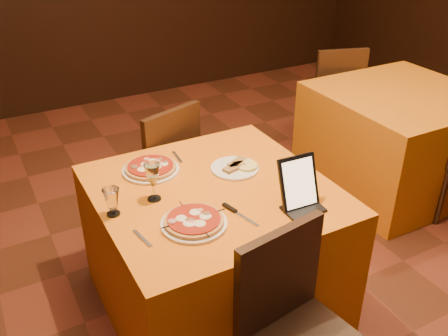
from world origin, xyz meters
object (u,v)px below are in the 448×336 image
chair_main_far (155,169)px  pizza_far (151,169)px  main_table (214,250)px  wine_glass (153,182)px  water_glass (112,202)px  chair_side_far (329,95)px  tablet (299,182)px  side_table (397,140)px  pizza_near (194,222)px

chair_main_far → pizza_far: bearing=50.0°
main_table → wine_glass: 0.55m
chair_main_far → wine_glass: bearing=51.3°
wine_glass → water_glass: wine_glass is taller
chair_side_far → pizza_far: size_ratio=3.12×
pizza_far → wine_glass: (-0.08, -0.26, 0.08)m
pizza_far → wine_glass: bearing=-107.6°
water_glass → tablet: 0.83m
main_table → side_table: size_ratio=1.00×
tablet → side_table: bearing=30.7°
side_table → wine_glass: wine_glass is taller
side_table → water_glass: water_glass is taller
pizza_far → tablet: (0.48, -0.61, 0.10)m
chair_side_far → pizza_near: size_ratio=3.15×
pizza_far → chair_main_far: bearing=68.5°
water_glass → chair_side_far: bearing=29.4°
side_table → tablet: tablet is taller
chair_main_far → water_glass: chair_main_far is taller
pizza_near → tablet: size_ratio=1.18×
pizza_near → wine_glass: bearing=105.4°
pizza_far → chair_side_far: bearing=26.7°
pizza_far → water_glass: bearing=-135.2°
side_table → pizza_near: size_ratio=3.80×
main_table → side_table: (1.81, 0.51, 0.00)m
chair_side_far → water_glass: 2.66m
chair_side_far → water_glass: chair_side_far is taller
chair_main_far → water_glass: 1.01m
pizza_near → pizza_far: 0.53m
chair_main_far → pizza_near: size_ratio=3.15×
wine_glass → main_table: bearing=-9.0°
pizza_near → pizza_far: size_ratio=0.99×
pizza_near → water_glass: size_ratio=2.22×
chair_side_far → wine_glass: wine_glass is taller
pizza_near → pizza_far: (0.01, 0.53, 0.00)m
main_table → water_glass: size_ratio=8.46×
main_table → chair_main_far: bearing=90.0°
wine_glass → water_glass: (-0.21, -0.03, -0.03)m
wine_glass → tablet: tablet is taller
main_table → side_table: 1.88m
pizza_near → side_table: bearing=20.0°
main_table → chair_side_far: 2.23m
chair_main_far → chair_side_far: size_ratio=1.00×
side_table → pizza_near: pizza_near is taller
side_table → chair_main_far: size_ratio=1.21×
chair_main_far → chair_side_far: 1.87m
wine_glass → tablet: (0.56, -0.35, 0.03)m
side_table → chair_main_far: (-1.81, 0.31, 0.08)m
chair_side_far → water_glass: bearing=47.3°
chair_main_far → main_table: bearing=71.5°
side_table → wine_glass: size_ratio=5.79×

